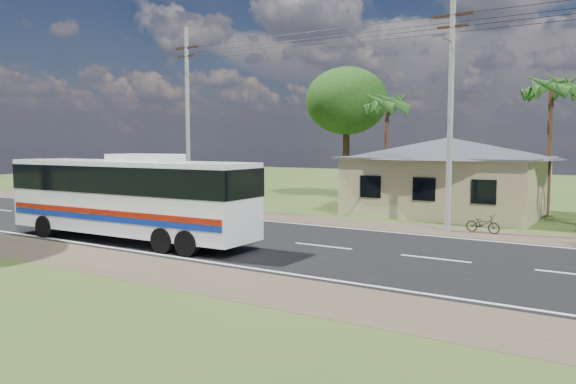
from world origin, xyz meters
name	(u,v)px	position (x,y,z in m)	size (l,w,h in m)	color
ground	(323,247)	(0.00, 0.00, 0.00)	(120.00, 120.00, 0.00)	#2F4A1A
road	(323,246)	(0.00, 0.00, 0.01)	(120.00, 16.00, 0.03)	black
house	(447,168)	(1.00, 13.00, 2.64)	(12.40, 10.00, 5.00)	tan
utility_poles	(443,106)	(2.67, 6.49, 5.77)	(32.80, 2.22, 11.00)	#9E9E99
palm_mid	(552,88)	(6.00, 15.50, 7.16)	(2.80, 2.80, 8.20)	#47301E
palm_far	(387,104)	(-4.00, 16.00, 6.68)	(2.80, 2.80, 7.70)	#47301E
tree_behind_house	(347,101)	(-8.00, 18.00, 7.12)	(6.00, 6.00, 9.61)	#47301E
coach_bus	(129,192)	(-7.26, -3.37, 2.08)	(11.80, 2.84, 3.64)	white
motorcycle	(483,224)	(4.50, 6.84, 0.42)	(0.55, 1.58, 0.83)	black
small_car	(107,204)	(-14.56, 1.53, 0.71)	(1.68, 4.17, 1.42)	#2B2B2D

